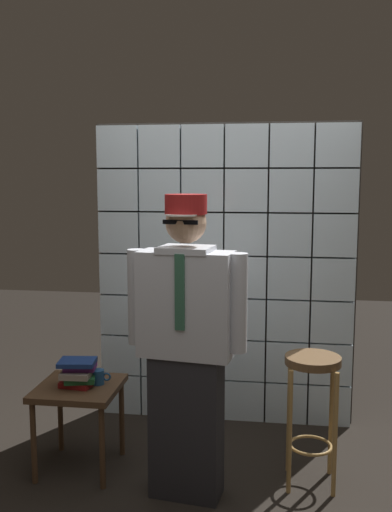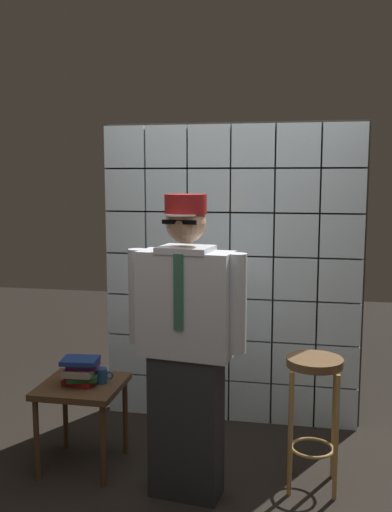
# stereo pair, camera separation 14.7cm
# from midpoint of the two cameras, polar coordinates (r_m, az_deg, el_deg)

# --- Properties ---
(glass_block_wall) EXTENTS (1.99, 0.10, 2.32)m
(glass_block_wall) POSITION_cam_midpoint_polar(r_m,az_deg,el_deg) (4.40, 4.41, -2.02)
(glass_block_wall) COLOR silver
(glass_block_wall) RESTS_ON ground
(standing_person) EXTENTS (0.72, 0.34, 1.80)m
(standing_person) POSITION_cam_midpoint_polar(r_m,az_deg,el_deg) (3.36, 0.26, -8.69)
(standing_person) COLOR #28282D
(standing_person) RESTS_ON ground
(bar_stool) EXTENTS (0.34, 0.34, 0.82)m
(bar_stool) POSITION_cam_midpoint_polar(r_m,az_deg,el_deg) (3.64, 12.82, -13.04)
(bar_stool) COLOR brown
(bar_stool) RESTS_ON ground
(side_table) EXTENTS (0.52, 0.52, 0.57)m
(side_table) POSITION_cam_midpoint_polar(r_m,az_deg,el_deg) (3.90, -10.20, -13.43)
(side_table) COLOR #513823
(side_table) RESTS_ON ground
(book_stack) EXTENTS (0.25, 0.21, 0.18)m
(book_stack) POSITION_cam_midpoint_polar(r_m,az_deg,el_deg) (3.81, -10.26, -11.19)
(book_stack) COLOR maroon
(book_stack) RESTS_ON side_table
(coffee_mug) EXTENTS (0.13, 0.08, 0.09)m
(coffee_mug) POSITION_cam_midpoint_polar(r_m,az_deg,el_deg) (3.84, -8.30, -11.70)
(coffee_mug) COLOR navy
(coffee_mug) RESTS_ON side_table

